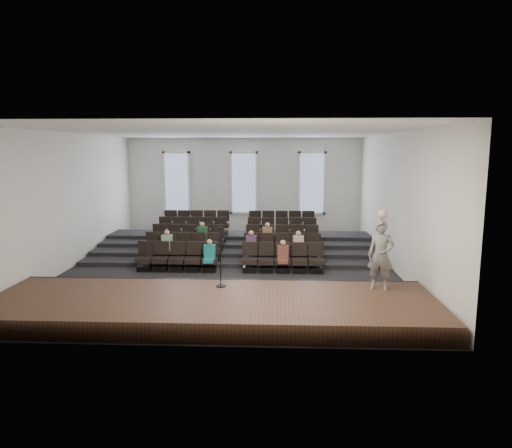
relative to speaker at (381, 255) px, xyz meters
The scene contains 14 objects.
ground 6.34m from the speaker, 137.94° to the left, with size 14.00×14.00×0.00m, color black.
ceiling 7.11m from the speaker, 137.94° to the left, with size 12.00×14.00×0.02m, color white.
wall_back 12.10m from the speaker, 112.32° to the left, with size 12.00×0.04×5.00m, color silver.
wall_front 5.51m from the speaker, 147.75° to the right, with size 12.00×0.04×5.00m, color silver.
wall_left 11.42m from the speaker, 158.71° to the left, with size 0.04×14.00×5.00m, color silver.
wall_right 4.49m from the speaker, 70.76° to the left, with size 0.04×14.00×5.00m, color silver.
stage 4.84m from the speaker, 168.05° to the right, with size 11.80×3.60×0.50m, color #412C1C.
stage_lip 4.81m from the speaker, behind, with size 11.80×0.06×0.52m, color black.
risers 8.71m from the speaker, 122.09° to the left, with size 11.80×4.80×0.60m.
seating_rows 7.33m from the speaker, 128.91° to the left, with size 6.80×4.70×1.67m.
windows 12.05m from the speaker, 112.45° to the left, with size 8.44×0.10×3.24m.
audience 6.32m from the speaker, 133.20° to the left, with size 5.45×2.64×1.10m.
speaker is the anchor object (origin of this frame).
mic_stand 4.51m from the speaker, behind, with size 0.29×0.29×1.74m.
Camera 1 is at (1.65, -16.60, 4.34)m, focal length 32.00 mm.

